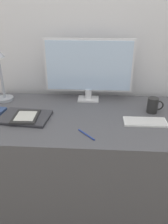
# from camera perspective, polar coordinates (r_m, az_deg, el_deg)

# --- Properties ---
(ground_plane) EXTENTS (10.00, 10.00, 0.00)m
(ground_plane) POSITION_cam_1_polar(r_m,az_deg,el_deg) (1.79, 0.70, -23.76)
(ground_plane) COLOR gray
(wall_back) EXTENTS (3.60, 0.05, 2.40)m
(wall_back) POSITION_cam_1_polar(r_m,az_deg,el_deg) (1.72, 2.02, 20.74)
(wall_back) COLOR silver
(wall_back) RESTS_ON ground_plane
(desk) EXTENTS (1.49, 0.73, 0.71)m
(desk) POSITION_cam_1_polar(r_m,az_deg,el_deg) (1.63, 1.02, -12.17)
(desk) COLOR #4C4C51
(desk) RESTS_ON ground_plane
(monitor) EXTENTS (0.64, 0.11, 0.45)m
(monitor) POSITION_cam_1_polar(r_m,az_deg,el_deg) (1.60, 1.23, 11.38)
(monitor) COLOR silver
(monitor) RESTS_ON desk
(keyboard) EXTENTS (0.26, 0.11, 0.01)m
(keyboard) POSITION_cam_1_polar(r_m,az_deg,el_deg) (1.40, 15.69, -2.49)
(keyboard) COLOR silver
(keyboard) RESTS_ON desk
(laptop) EXTENTS (0.33, 0.24, 0.02)m
(laptop) POSITION_cam_1_polar(r_m,az_deg,el_deg) (1.45, -15.14, -1.27)
(laptop) COLOR #232328
(laptop) RESTS_ON desk
(ereader) EXTENTS (0.16, 0.19, 0.01)m
(ereader) POSITION_cam_1_polar(r_m,az_deg,el_deg) (1.42, -14.98, -1.15)
(ereader) COLOR black
(ereader) RESTS_ON laptop
(desk_lamp) EXTENTS (0.13, 0.13, 0.39)m
(desk_lamp) POSITION_cam_1_polar(r_m,az_deg,el_deg) (1.70, -21.06, 9.93)
(desk_lamp) COLOR #999EA8
(desk_lamp) RESTS_ON desk
(coffee_mug) EXTENTS (0.11, 0.07, 0.10)m
(coffee_mug) POSITION_cam_1_polar(r_m,az_deg,el_deg) (1.53, 17.58, 1.70)
(coffee_mug) COLOR black
(coffee_mug) RESTS_ON desk
(pen) EXTENTS (0.10, 0.11, 0.01)m
(pen) POSITION_cam_1_polar(r_m,az_deg,el_deg) (1.23, 0.78, -5.91)
(pen) COLOR navy
(pen) RESTS_ON desk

